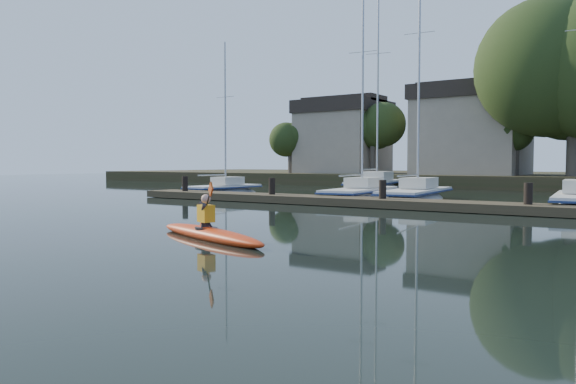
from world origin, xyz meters
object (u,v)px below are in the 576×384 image
Objects in this scene: dock at (450,205)px; sailboat_0 at (224,197)px; sailboat_2 at (416,204)px; sailboat_1 at (360,203)px; sailboat_5 at (376,193)px; kayak at (209,231)px.

sailboat_0 is at bearing 165.53° from dock.
dock is 16.15m from sailboat_0.
dock is 5.80m from sailboat_2.
sailboat_1 is at bearing 1.33° from sailboat_0.
sailboat_0 is 0.64× the size of sailboat_5.
sailboat_5 is (-7.39, 25.70, -0.40)m from kayak.
kayak is 0.34× the size of sailboat_2.
kayak is 16.59m from sailboat_1.
sailboat_2 reaches higher than sailboat_1.
sailboat_2 is at bearing 5.81° from sailboat_1.
sailboat_1 is at bearing 122.35° from kayak.
sailboat_1 is 0.92× the size of sailboat_2.
sailboat_1 is (9.44, 0.14, -0.01)m from sailboat_0.
dock is 3.21× the size of sailboat_0.
dock is 7.47m from sailboat_1.
kayak is at bearing -101.29° from dock.
sailboat_1 reaches higher than kayak.
kayak is at bearing -82.28° from sailboat_1.
kayak is 20.78m from sailboat_0.
sailboat_2 is (-0.91, 16.73, -0.38)m from kayak.
sailboat_2 is 11.08m from sailboat_5.
kayak is at bearing -83.68° from sailboat_5.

